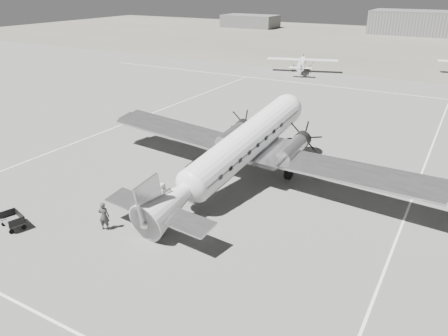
{
  "coord_description": "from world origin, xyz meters",
  "views": [
    {
      "loc": [
        14.12,
        -23.64,
        14.3
      ],
      "look_at": [
        0.09,
        0.89,
        2.2
      ],
      "focal_mm": 35.0,
      "sensor_mm": 36.0,
      "label": 1
    }
  ],
  "objects_px": {
    "baggage_cart_far": "(13,221)",
    "passenger": "(163,192)",
    "ground_crew": "(104,216)",
    "baggage_cart_near": "(143,207)",
    "hangar_main": "(448,24)",
    "shed_secondary": "(250,21)",
    "light_plane_left": "(302,65)",
    "ramp_agent": "(143,200)",
    "dc3_airliner": "(237,152)"
  },
  "relations": [
    {
      "from": "dc3_airliner",
      "to": "ground_crew",
      "type": "bearing_deg",
      "value": -107.28
    },
    {
      "from": "hangar_main",
      "to": "shed_secondary",
      "type": "height_order",
      "value": "hangar_main"
    },
    {
      "from": "baggage_cart_far",
      "to": "passenger",
      "type": "relative_size",
      "value": 1.15
    },
    {
      "from": "baggage_cart_far",
      "to": "ramp_agent",
      "type": "bearing_deg",
      "value": 59.47
    },
    {
      "from": "light_plane_left",
      "to": "ground_crew",
      "type": "distance_m",
      "value": 55.37
    },
    {
      "from": "baggage_cart_far",
      "to": "ramp_agent",
      "type": "height_order",
      "value": "ramp_agent"
    },
    {
      "from": "shed_secondary",
      "to": "ground_crew",
      "type": "bearing_deg",
      "value": -67.31
    },
    {
      "from": "shed_secondary",
      "to": "ramp_agent",
      "type": "relative_size",
      "value": 9.68
    },
    {
      "from": "dc3_airliner",
      "to": "hangar_main",
      "type": "bearing_deg",
      "value": 93.51
    },
    {
      "from": "light_plane_left",
      "to": "passenger",
      "type": "xyz_separation_m",
      "value": [
        8.49,
        -50.06,
        -0.51
      ]
    },
    {
      "from": "shed_secondary",
      "to": "ground_crew",
      "type": "distance_m",
      "value": 132.04
    },
    {
      "from": "ground_crew",
      "to": "shed_secondary",
      "type": "bearing_deg",
      "value": -90.11
    },
    {
      "from": "light_plane_left",
      "to": "ramp_agent",
      "type": "relative_size",
      "value": 6.46
    },
    {
      "from": "ground_crew",
      "to": "passenger",
      "type": "xyz_separation_m",
      "value": [
        0.91,
        4.79,
        -0.21
      ]
    },
    {
      "from": "light_plane_left",
      "to": "passenger",
      "type": "relative_size",
      "value": 8.17
    },
    {
      "from": "baggage_cart_near",
      "to": "baggage_cart_far",
      "type": "relative_size",
      "value": 0.85
    },
    {
      "from": "baggage_cart_far",
      "to": "ramp_agent",
      "type": "distance_m",
      "value": 8.11
    },
    {
      "from": "dc3_airliner",
      "to": "baggage_cart_near",
      "type": "xyz_separation_m",
      "value": [
        -3.45,
        -6.85,
        -2.33
      ]
    },
    {
      "from": "hangar_main",
      "to": "shed_secondary",
      "type": "bearing_deg",
      "value": -175.24
    },
    {
      "from": "dc3_airliner",
      "to": "ramp_agent",
      "type": "bearing_deg",
      "value": -110.81
    },
    {
      "from": "ground_crew",
      "to": "ramp_agent",
      "type": "height_order",
      "value": "ground_crew"
    },
    {
      "from": "ground_crew",
      "to": "baggage_cart_near",
      "type": "bearing_deg",
      "value": -126.75
    },
    {
      "from": "dc3_airliner",
      "to": "light_plane_left",
      "type": "xyz_separation_m",
      "value": [
        -11.73,
        45.14,
        -1.5
      ]
    },
    {
      "from": "shed_secondary",
      "to": "baggage_cart_near",
      "type": "bearing_deg",
      "value": -66.53
    },
    {
      "from": "shed_secondary",
      "to": "baggage_cart_far",
      "type": "bearing_deg",
      "value": -69.82
    },
    {
      "from": "dc3_airliner",
      "to": "baggage_cart_far",
      "type": "relative_size",
      "value": 16.96
    },
    {
      "from": "hangar_main",
      "to": "passenger",
      "type": "xyz_separation_m",
      "value": [
        -8.16,
        -122.02,
        -2.57
      ]
    },
    {
      "from": "light_plane_left",
      "to": "baggage_cart_far",
      "type": "xyz_separation_m",
      "value": [
        2.42,
        -57.57,
        -0.77
      ]
    },
    {
      "from": "light_plane_left",
      "to": "passenger",
      "type": "bearing_deg",
      "value": -97.67
    },
    {
      "from": "ground_crew",
      "to": "hangar_main",
      "type": "bearing_deg",
      "value": -116.89
    },
    {
      "from": "hangar_main",
      "to": "baggage_cart_far",
      "type": "height_order",
      "value": "hangar_main"
    },
    {
      "from": "baggage_cart_far",
      "to": "light_plane_left",
      "type": "bearing_deg",
      "value": 108.31
    },
    {
      "from": "dc3_airliner",
      "to": "ramp_agent",
      "type": "distance_m",
      "value": 7.88
    },
    {
      "from": "baggage_cart_far",
      "to": "baggage_cart_near",
      "type": "bearing_deg",
      "value": 59.46
    },
    {
      "from": "dc3_airliner",
      "to": "baggage_cart_near",
      "type": "bearing_deg",
      "value": -110.81
    },
    {
      "from": "light_plane_left",
      "to": "ground_crew",
      "type": "xyz_separation_m",
      "value": [
        7.58,
        -54.85,
        -0.3
      ]
    },
    {
      "from": "dc3_airliner",
      "to": "baggage_cart_far",
      "type": "bearing_deg",
      "value": -120.94
    },
    {
      "from": "ground_crew",
      "to": "passenger",
      "type": "bearing_deg",
      "value": -123.55
    },
    {
      "from": "hangar_main",
      "to": "ramp_agent",
      "type": "relative_size",
      "value": 22.58
    },
    {
      "from": "baggage_cart_far",
      "to": "passenger",
      "type": "height_order",
      "value": "passenger"
    },
    {
      "from": "baggage_cart_near",
      "to": "baggage_cart_far",
      "type": "height_order",
      "value": "baggage_cart_far"
    },
    {
      "from": "dc3_airliner",
      "to": "passenger",
      "type": "bearing_deg",
      "value": -117.55
    },
    {
      "from": "light_plane_left",
      "to": "baggage_cart_near",
      "type": "distance_m",
      "value": 52.65
    },
    {
      "from": "dc3_airliner",
      "to": "light_plane_left",
      "type": "height_order",
      "value": "dc3_airliner"
    },
    {
      "from": "passenger",
      "to": "ramp_agent",
      "type": "bearing_deg",
      "value": -166.45
    },
    {
      "from": "hangar_main",
      "to": "light_plane_left",
      "type": "bearing_deg",
      "value": -103.02
    },
    {
      "from": "ground_crew",
      "to": "ramp_agent",
      "type": "bearing_deg",
      "value": -126.75
    },
    {
      "from": "hangar_main",
      "to": "shed_secondary",
      "type": "xyz_separation_m",
      "value": [
        -60.0,
        -5.0,
        -1.3
      ]
    },
    {
      "from": "shed_secondary",
      "to": "light_plane_left",
      "type": "xyz_separation_m",
      "value": [
        43.36,
        -66.97,
        -0.75
      ]
    },
    {
      "from": "ramp_agent",
      "to": "passenger",
      "type": "distance_m",
      "value": 1.95
    }
  ]
}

